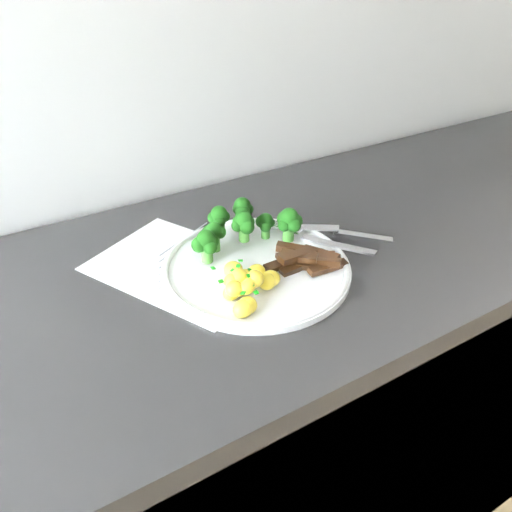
{
  "coord_description": "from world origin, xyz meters",
  "views": [
    {
      "loc": [
        -0.4,
        1.09,
        1.36
      ],
      "look_at": [
        -0.07,
        1.65,
        0.92
      ],
      "focal_mm": 34.25,
      "sensor_mm": 36.0,
      "label": 1
    }
  ],
  "objects": [
    {
      "name": "broccoli",
      "position": [
        -0.06,
        1.72,
        0.94
      ],
      "size": [
        0.2,
        0.11,
        0.07
      ],
      "color": "#2F611F",
      "rests_on": "plate"
    },
    {
      "name": "recipe_paper",
      "position": [
        -0.17,
        1.72,
        0.89
      ],
      "size": [
        0.31,
        0.35,
        0.0
      ],
      "color": "white",
      "rests_on": "counter"
    },
    {
      "name": "potatoes",
      "position": [
        -0.12,
        1.59,
        0.92
      ],
      "size": [
        0.1,
        0.12,
        0.04
      ],
      "color": "#FFD450",
      "rests_on": "plate"
    },
    {
      "name": "plate",
      "position": [
        -0.07,
        1.65,
        0.9
      ],
      "size": [
        0.31,
        0.31,
        0.02
      ],
      "color": "white",
      "rests_on": "counter"
    },
    {
      "name": "knife",
      "position": [
        0.12,
        1.65,
        0.9
      ],
      "size": [
        0.18,
        0.16,
        0.02
      ],
      "color": "silver",
      "rests_on": "plate"
    },
    {
      "name": "fork",
      "position": [
        0.06,
        1.65,
        0.91
      ],
      "size": [
        0.11,
        0.19,
        0.02
      ],
      "color": "silver",
      "rests_on": "plate"
    },
    {
      "name": "counter",
      "position": [
        -0.11,
        1.67,
        0.45
      ],
      "size": [
        2.38,
        0.6,
        0.89
      ],
      "color": "black",
      "rests_on": "ground"
    },
    {
      "name": "beef_strips",
      "position": [
        0.0,
        1.61,
        0.92
      ],
      "size": [
        0.13,
        0.11,
        0.03
      ],
      "color": "black",
      "rests_on": "plate"
    }
  ]
}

